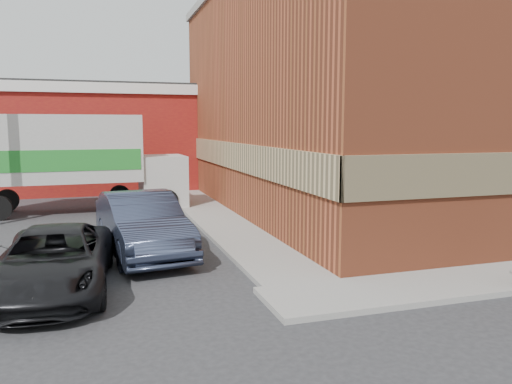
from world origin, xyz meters
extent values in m
plane|color=#28282B|center=(0.00, 0.00, 0.00)|extent=(90.00, 90.00, 0.00)
cube|color=#9F4629|center=(8.50, 9.00, 4.50)|extent=(14.00, 18.00, 9.00)
cube|color=tan|center=(1.46, 9.00, 2.30)|extent=(0.08, 18.16, 1.00)
cube|color=gray|center=(0.60, 9.00, 0.06)|extent=(1.80, 18.00, 0.12)
cube|color=maroon|center=(-6.00, 20.00, 2.50)|extent=(16.00, 8.00, 5.00)
cube|color=silver|center=(-6.00, 20.00, 5.25)|extent=(16.30, 8.30, 0.50)
cube|color=black|center=(-6.00, 20.00, 5.55)|extent=(16.00, 8.00, 0.10)
imported|color=#2D344B|center=(-2.40, 3.86, 0.83)|extent=(2.38, 5.21, 1.66)
imported|color=black|center=(-4.41, 1.31, 0.66)|extent=(2.52, 4.90, 1.32)
cube|color=#BABBB6|center=(-4.78, 11.50, 2.55)|extent=(6.06, 2.54, 2.60)
cube|color=#22822A|center=(-4.75, 10.29, 2.15)|extent=(5.80, 0.15, 0.80)
cube|color=#BABBB6|center=(-0.88, 11.59, 1.10)|extent=(1.85, 2.24, 2.20)
cylinder|color=black|center=(-7.00, 12.45, 0.45)|extent=(0.91, 0.32, 0.90)
cylinder|color=black|center=(-2.56, 10.55, 0.45)|extent=(0.91, 0.32, 0.90)
cylinder|color=black|center=(-2.60, 12.55, 0.45)|extent=(0.91, 0.32, 0.90)
cylinder|color=black|center=(-0.86, 10.59, 0.45)|extent=(0.91, 0.32, 0.90)
cylinder|color=black|center=(-0.90, 12.59, 0.45)|extent=(0.91, 0.32, 0.90)
camera|label=1|loc=(-3.46, -9.49, 3.41)|focal=35.00mm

